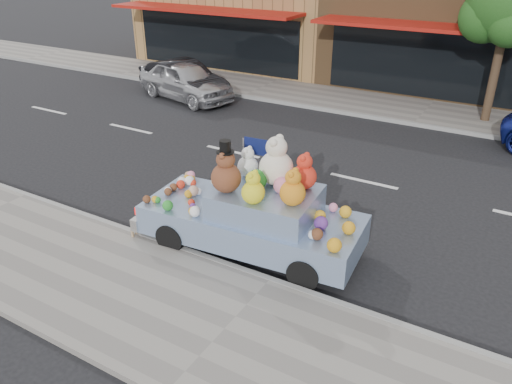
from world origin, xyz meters
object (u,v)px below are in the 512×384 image
Objects in this scene: car_dark at (184,79)px; art_car at (254,212)px; street_tree at (510,8)px; car_silver at (185,81)px.

art_car reaches higher than car_dark.
street_tree reaches higher than car_silver.
car_dark is at bearing 129.94° from art_car.
art_car is (-2.87, -10.67, -2.86)m from street_tree.
art_car is at bearing -121.63° from car_silver.
car_silver reaches higher than car_dark.
car_silver is 0.40m from car_dark.
car_dark is at bearing 61.82° from car_silver.
street_tree is at bearing 70.32° from art_car.
car_silver is (-10.57, -2.82, -2.97)m from street_tree.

